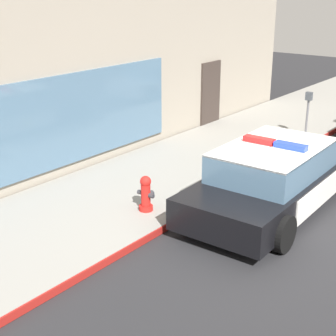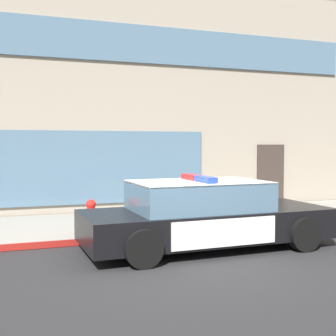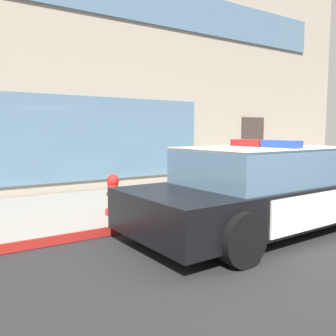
# 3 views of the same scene
# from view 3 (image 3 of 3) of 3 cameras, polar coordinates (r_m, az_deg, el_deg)

# --- Properties ---
(ground) EXTENTS (48.00, 48.00, 0.00)m
(ground) POSITION_cam_3_polar(r_m,az_deg,el_deg) (5.12, 15.48, -12.91)
(ground) COLOR #262628
(sidewalk) EXTENTS (48.00, 3.46, 0.15)m
(sidewalk) POSITION_cam_3_polar(r_m,az_deg,el_deg) (7.88, -4.85, -5.53)
(sidewalk) COLOR gray
(sidewalk) RESTS_ON ground
(curb_red_paint) EXTENTS (28.80, 0.04, 0.14)m
(curb_red_paint) POSITION_cam_3_polar(r_m,az_deg,el_deg) (6.44, 2.67, -8.12)
(curb_red_paint) COLOR maroon
(curb_red_paint) RESTS_ON ground
(storefront_building) EXTENTS (21.11, 10.89, 7.02)m
(storefront_building) POSITION_cam_3_polar(r_m,az_deg,el_deg) (14.35, -22.76, 12.97)
(storefront_building) COLOR gray
(storefront_building) RESTS_ON ground
(police_cruiser) EXTENTS (5.11, 2.21, 1.49)m
(police_cruiser) POSITION_cam_3_polar(r_m,az_deg,el_deg) (6.17, 15.75, -3.22)
(police_cruiser) COLOR black
(police_cruiser) RESTS_ON ground
(fire_hydrant) EXTENTS (0.34, 0.39, 0.73)m
(fire_hydrant) POSITION_cam_3_polar(r_m,az_deg,el_deg) (6.42, -8.75, -4.32)
(fire_hydrant) COLOR red
(fire_hydrant) RESTS_ON sidewalk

